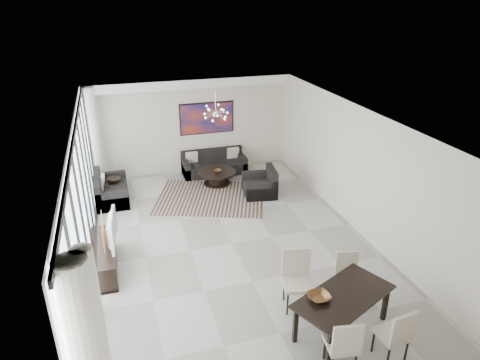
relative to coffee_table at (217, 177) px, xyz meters
name	(u,v)px	position (x,y,z in m)	size (l,w,h in m)	color
room_shell	(252,183)	(-0.01, -3.26, 1.23)	(6.00, 9.00, 2.90)	#A8A39B
window_wall	(90,202)	(-3.33, -3.26, 1.25)	(0.37, 8.95, 2.90)	silver
soffit	(190,83)	(-0.47, 1.04, 2.55)	(5.98, 0.40, 0.26)	white
painting	(207,118)	(0.03, 1.21, 1.43)	(1.68, 0.04, 0.98)	#AD3518
chandelier	(216,113)	(-0.17, -0.76, 2.13)	(0.66, 0.66, 0.71)	silver
rug	(211,197)	(-0.39, -0.86, -0.21)	(2.86, 2.20, 0.01)	black
coffee_table	(217,177)	(0.00, 0.00, 0.00)	(1.12, 1.12, 0.39)	black
bowl_coffee	(218,171)	(0.01, -0.07, 0.21)	(0.23, 0.23, 0.07)	brown
sofa_main	(214,166)	(0.12, 0.81, 0.02)	(1.94, 0.79, 0.70)	black
loveseat	(110,192)	(-3.02, -0.21, 0.03)	(0.84, 1.50, 0.75)	black
armchair	(261,186)	(0.99, -1.06, 0.04)	(0.98, 1.02, 0.76)	black
side_table	(115,184)	(-2.88, 0.08, 0.12)	(0.37, 0.37, 0.51)	black
tv_console	(103,257)	(-3.23, -3.40, 0.05)	(0.49, 1.73, 0.54)	black
television	(108,230)	(-3.07, -3.33, 0.62)	(1.05, 0.14, 0.61)	gray
dining_table	(344,300)	(0.53, -6.36, 0.41)	(1.93, 1.50, 0.72)	black
dining_chair_sw	(344,343)	(0.11, -7.12, 0.34)	(0.51, 0.51, 0.97)	#B8B199
dining_chair_se	(397,333)	(0.98, -7.17, 0.33)	(0.49, 0.49, 0.97)	#B8B199
dining_chair_nw	(297,274)	(0.08, -5.50, 0.41)	(0.61, 0.61, 1.09)	#B8B199
dining_chair_ne	(347,272)	(1.06, -5.58, 0.29)	(0.50, 0.50, 0.90)	#B8B199
bowl_dining	(319,297)	(0.10, -6.32, 0.54)	(0.35, 0.35, 0.09)	brown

